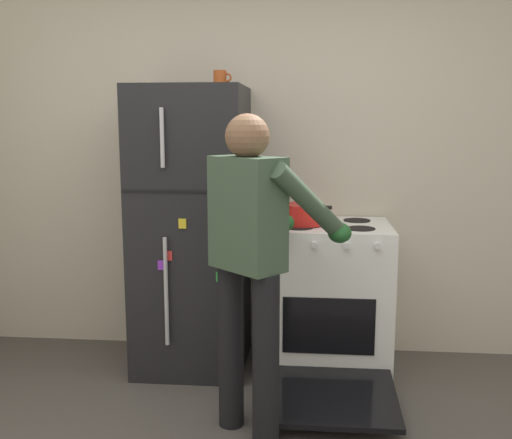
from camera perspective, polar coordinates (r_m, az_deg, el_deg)
The scene contains 6 objects.
kitchen_wall_back at distance 4.00m, azimuth 0.57°, elevation 6.45°, with size 6.00×0.10×2.70m, color beige.
refrigerator at distance 3.73m, azimuth -6.21°, elevation -0.98°, with size 0.68×0.72×1.77m.
stove_range at distance 3.75m, azimuth 6.93°, elevation -7.71°, with size 0.76×1.24×0.94m.
person_cook at distance 2.85m, azimuth -0.20°, elevation -2.69°, with size 0.71×0.75×1.60m.
red_pot at distance 3.59m, azimuth 4.57°, elevation 0.52°, with size 0.35×0.25×0.12m.
coffee_mug at distance 3.70m, azimuth -3.47°, elevation 13.50°, with size 0.11×0.08×0.10m.
Camera 1 is at (0.33, -2.03, 1.56)m, focal length 41.28 mm.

